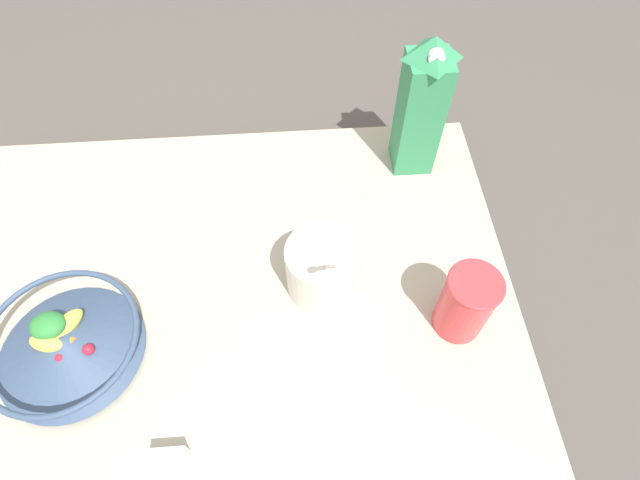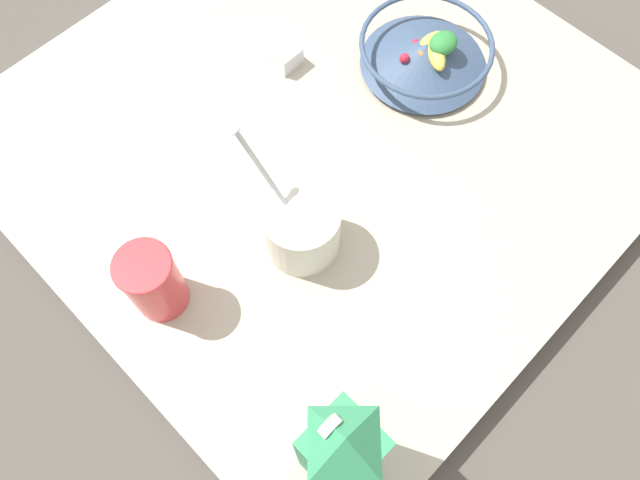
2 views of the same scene
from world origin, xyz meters
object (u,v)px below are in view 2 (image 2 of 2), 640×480
at_px(fruit_bowl, 426,52).
at_px(spice_jar, 285,57).
at_px(drinking_cup, 153,281).
at_px(milk_carton, 341,453).
at_px(yogurt_tub, 301,227).

bearing_deg(fruit_bowl, spice_jar, -47.20).
bearing_deg(drinking_cup, spice_jar, -156.53).
height_order(fruit_bowl, milk_carton, milk_carton).
height_order(yogurt_tub, drinking_cup, yogurt_tub).
relative_size(fruit_bowl, spice_jar, 4.93).
bearing_deg(fruit_bowl, yogurt_tub, 13.30).
relative_size(fruit_bowl, yogurt_tub, 1.02).
bearing_deg(spice_jar, drinking_cup, 23.47).
xyz_separation_m(yogurt_tub, drinking_cup, (0.22, -0.09, 0.01)).
xyz_separation_m(yogurt_tub, spice_jar, (-0.24, -0.29, -0.04)).
xyz_separation_m(fruit_bowl, milk_carton, (0.63, 0.38, 0.11)).
bearing_deg(spice_jar, yogurt_tub, 50.32).
xyz_separation_m(milk_carton, spice_jar, (-0.45, -0.58, -0.13)).
distance_m(fruit_bowl, yogurt_tub, 0.43).
distance_m(milk_carton, drinking_cup, 0.38).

